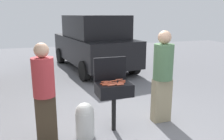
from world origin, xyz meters
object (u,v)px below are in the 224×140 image
Objects in this scene: hot_dog_8 at (105,82)px; hot_dog_0 at (122,81)px; hot_dog_1 at (108,82)px; hot_dog_6 at (113,81)px; hot_dog_11 at (119,80)px; hot_dog_9 at (111,85)px; parked_minivan at (93,42)px; hot_dog_12 at (113,84)px; hot_dog_2 at (120,84)px; person_right at (163,74)px; bbq_grill at (114,91)px; hot_dog_4 at (106,85)px; hot_dog_7 at (122,83)px; hot_dog_13 at (107,84)px; propane_tank at (85,119)px; person_left at (44,90)px; hot_dog_3 at (120,85)px; hot_dog_5 at (104,83)px; hot_dog_10 at (113,83)px.

hot_dog_0 is at bearing -12.15° from hot_dog_8.
hot_dog_0 is 1.00× the size of hot_dog_1.
hot_dog_6 is 1.00× the size of hot_dog_11.
hot_dog_9 is 5.16m from parked_minivan.
hot_dog_8 is 1.00× the size of hot_dog_11.
parked_minivan is at bearing 79.68° from hot_dog_12.
person_right reaches higher than hot_dog_2.
hot_dog_4 is at bearing -151.37° from bbq_grill.
hot_dog_0 and hot_dog_11 have the same top height.
hot_dog_9 is (-0.11, -0.23, 0.00)m from hot_dog_6.
hot_dog_9 is at bearing -79.26° from hot_dog_8.
hot_dog_7 is 0.28m from hot_dog_13.
hot_dog_11 is at bearing 4.87° from person_right.
hot_dog_2 is 0.13m from hot_dog_12.
propane_tank is (-0.41, -0.17, -0.58)m from hot_dog_8.
hot_dog_12 is at bearing 2.58° from person_left.
hot_dog_2 is at bearing 3.83° from hot_dog_12.
hot_dog_12 is (-0.21, -0.24, 0.00)m from hot_dog_11.
hot_dog_9 is (0.08, -0.04, 0.00)m from hot_dog_4.
hot_dog_11 is 0.86m from person_right.
hot_dog_3 is at bearing -6.86° from propane_tank.
propane_tank is (-0.44, -0.11, -0.58)m from hot_dog_1.
bbq_grill is 0.24m from hot_dog_5.
hot_dog_3 is 1.00× the size of hot_dog_9.
hot_dog_12 is at bearing -118.56° from bbq_grill.
hot_dog_8 is 0.73m from propane_tank.
person_right is (1.06, 0.18, 0.06)m from hot_dog_12.
hot_dog_4 is 0.27m from hot_dog_6.
person_right is at bearing 9.61° from hot_dog_12.
hot_dog_4 and hot_dog_10 have the same top height.
hot_dog_1 is (-0.26, 0.01, 0.00)m from hot_dog_0.
propane_tank is at bearing 178.18° from hot_dog_2.
hot_dog_13 is 0.70m from propane_tank.
hot_dog_3 is 0.97m from person_right.
hot_dog_2 is (-0.09, -0.13, 0.00)m from hot_dog_0.
hot_dog_12 is at bearing -130.74° from hot_dog_11.
bbq_grill is 0.23m from hot_dog_9.
hot_dog_0 and hot_dog_7 have the same top height.
hot_dog_9 is (0.01, -0.17, 0.00)m from hot_dog_1.
hot_dog_6 is 0.07× the size of person_right.
hot_dog_10 is (-0.09, 0.13, 0.00)m from hot_dog_3.
propane_tank is 0.38× the size of person_left.
hot_dog_7 and hot_dog_11 have the same top height.
hot_dog_10 is (-0.14, 0.03, 0.00)m from hot_dog_7.
hot_dog_11 is 4.85m from parked_minivan.
person_right is at bearing 4.14° from bbq_grill.
hot_dog_8 is at bearing 22.64° from propane_tank.
hot_dog_11 is at bearing 19.61° from hot_dog_6.
hot_dog_1 and hot_dog_5 have the same top height.
hot_dog_13 is (-0.02, -0.15, 0.00)m from hot_dog_8.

